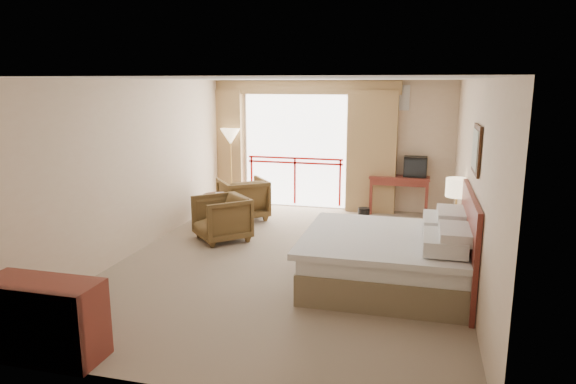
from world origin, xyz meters
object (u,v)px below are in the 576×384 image
(nightstand, at_px, (454,238))
(armchair_near, at_px, (222,240))
(bed, at_px, (390,258))
(desk, at_px, (399,184))
(dresser, at_px, (43,320))
(table_lamp, at_px, (457,188))
(floor_lamp, at_px, (230,139))
(armchair_far, at_px, (243,218))
(tv, at_px, (415,167))
(side_table, at_px, (217,204))
(wastebasket, at_px, (364,215))

(nightstand, height_order, armchair_near, nightstand)
(bed, bearing_deg, desk, 90.92)
(bed, bearing_deg, dresser, -139.18)
(table_lamp, bearing_deg, floor_lamp, 152.72)
(table_lamp, distance_m, dresser, 5.82)
(bed, distance_m, armchair_far, 4.10)
(table_lamp, xyz_separation_m, armchair_far, (-3.91, 1.34, -1.08))
(armchair_near, bearing_deg, nightstand, 47.08)
(tv, xyz_separation_m, armchair_near, (-3.14, -2.65, -0.99))
(armchair_far, bearing_deg, desk, 165.79)
(nightstand, bearing_deg, floor_lamp, 153.54)
(dresser, bearing_deg, tv, 61.24)
(desk, xyz_separation_m, armchair_near, (-2.84, -2.70, -0.61))
(desk, relative_size, dresser, 1.01)
(nightstand, xyz_separation_m, armchair_near, (-3.79, -0.05, -0.31))
(armchair_far, distance_m, armchair_near, 1.44)
(table_lamp, bearing_deg, bed, -122.25)
(desk, height_order, armchair_near, desk)
(bed, bearing_deg, nightstand, 56.80)
(desk, distance_m, floor_lamp, 3.69)
(tv, relative_size, armchair_near, 0.54)
(desk, bearing_deg, armchair_near, -138.32)
(nightstand, relative_size, table_lamp, 1.02)
(bed, height_order, desk, bed)
(table_lamp, height_order, armchair_far, table_lamp)
(desk, bearing_deg, side_table, -152.32)
(wastebasket, bearing_deg, bed, -77.49)
(table_lamp, height_order, side_table, table_lamp)
(table_lamp, bearing_deg, wastebasket, 133.29)
(desk, relative_size, wastebasket, 4.29)
(tv, height_order, floor_lamp, floor_lamp)
(armchair_near, distance_m, side_table, 1.03)
(armchair_near, relative_size, floor_lamp, 0.50)
(side_table, bearing_deg, nightstand, -10.78)
(nightstand, height_order, dresser, dresser)
(side_table, bearing_deg, floor_lamp, 101.12)
(armchair_far, xyz_separation_m, floor_lamp, (-0.62, 1.00, 1.45))
(bed, xyz_separation_m, floor_lamp, (-3.64, 3.74, 1.07))
(bed, relative_size, armchair_far, 2.40)
(armchair_far, relative_size, armchair_near, 1.05)
(nightstand, bearing_deg, armchair_far, 161.82)
(armchair_far, bearing_deg, wastebasket, 150.44)
(wastebasket, bearing_deg, armchair_near, -141.73)
(desk, bearing_deg, bed, -90.97)
(dresser, bearing_deg, nightstand, 43.43)
(tv, bearing_deg, armchair_far, -163.14)
(floor_lamp, bearing_deg, tv, 3.14)
(nightstand, bearing_deg, table_lamp, 91.32)
(dresser, bearing_deg, table_lamp, 43.78)
(bed, xyz_separation_m, nightstand, (0.89, 1.35, -0.07))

